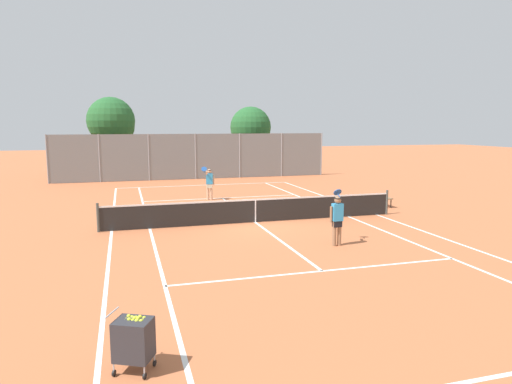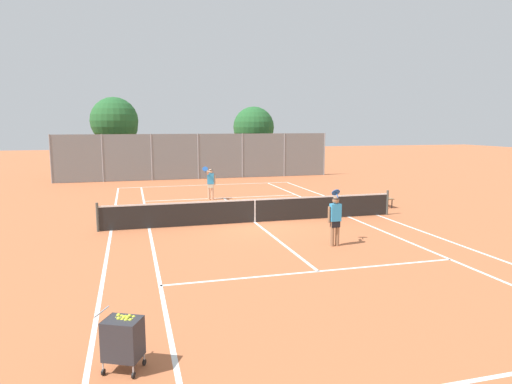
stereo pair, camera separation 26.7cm
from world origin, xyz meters
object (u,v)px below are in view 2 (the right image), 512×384
at_px(ball_cart, 123,338).
at_px(tree_behind_left, 116,123).
at_px(player_far_left, 210,182).
at_px(tree_behind_right, 252,128).
at_px(tennis_net, 255,210).
at_px(player_near_side, 335,218).
at_px(courtside_bench, 382,198).

bearing_deg(ball_cart, tree_behind_left, 91.40).
height_order(player_far_left, tree_behind_right, tree_behind_right).
relative_size(tennis_net, player_near_side, 6.76).
bearing_deg(tree_behind_left, courtside_bench, -52.70).
bearing_deg(tree_behind_left, tennis_net, -72.99).
xyz_separation_m(tennis_net, tree_behind_left, (-5.63, 18.41, 3.53)).
height_order(player_far_left, tree_behind_left, tree_behind_left).
height_order(player_near_side, player_far_left, same).
height_order(tennis_net, player_far_left, player_far_left).
height_order(ball_cart, player_near_side, player_near_side).
height_order(ball_cart, player_far_left, player_far_left).
distance_m(player_far_left, tree_behind_right, 14.53).
bearing_deg(tree_behind_left, ball_cart, -88.60).
bearing_deg(tree_behind_right, tree_behind_left, -176.28).
xyz_separation_m(player_far_left, tree_behind_right, (5.76, 13.06, 2.68)).
distance_m(player_near_side, tree_behind_right, 23.64).
bearing_deg(tennis_net, tree_behind_right, 75.28).
distance_m(tennis_net, player_far_left, 6.10).
height_order(tennis_net, courtside_bench, tennis_net).
xyz_separation_m(courtside_bench, tree_behind_left, (-12.53, 16.45, 3.63)).
relative_size(tennis_net, player_far_left, 6.76).
distance_m(player_far_left, courtside_bench, 8.67).
distance_m(ball_cart, tree_behind_left, 28.79).
bearing_deg(ball_cart, tennis_net, 64.09).
distance_m(ball_cart, player_near_side, 8.86).
xyz_separation_m(tennis_net, tree_behind_right, (5.02, 19.10, 3.10)).
bearing_deg(courtside_bench, ball_cart, -134.29).
bearing_deg(player_far_left, tennis_net, -83.01).
xyz_separation_m(player_far_left, tree_behind_left, (-4.89, 12.37, 3.11)).
bearing_deg(player_far_left, ball_cart, -104.51).
xyz_separation_m(player_far_left, courtside_bench, (7.63, -4.08, -0.52)).
distance_m(ball_cart, courtside_bench, 16.94).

